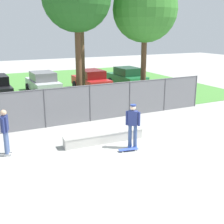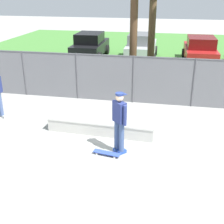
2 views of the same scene
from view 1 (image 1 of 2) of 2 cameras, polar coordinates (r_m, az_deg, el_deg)
name	(u,v)px [view 1 (image 1 of 2)]	position (r m, az deg, el deg)	size (l,w,h in m)	color
ground_plane	(137,154)	(11.64, 4.83, -8.10)	(80.00, 80.00, 0.00)	#9E9E99
grass_strip	(44,88)	(25.22, -13.15, 4.59)	(26.33, 20.00, 0.02)	#478438
concrete_ledge	(104,137)	(12.62, -1.61, -4.94)	(3.56, 0.65, 0.47)	#B7B5AD
skateboarder	(133,124)	(11.83, 4.08, -2.32)	(0.47, 0.45, 1.84)	#2647A5
skateboard	(128,149)	(11.83, 3.22, -7.28)	(0.82, 0.34, 0.09)	#334CB2
chainlink_fence	(90,102)	(15.36, -4.29, 1.99)	(14.40, 0.07, 1.96)	#4C4C51
tree_mid	(145,10)	(17.57, 6.46, 19.15)	(3.68, 3.68, 7.65)	#513823
car_silver	(43,83)	(22.90, -13.31, 5.60)	(2.08, 4.23, 1.66)	#B7BABF
car_red	(91,80)	(23.46, -4.09, 6.21)	(2.08, 4.23, 1.66)	#B21E1E
car_green	(127,77)	(25.01, 2.89, 6.82)	(2.08, 4.23, 1.66)	#1E6638
bystander	(5,130)	(11.83, -20.07, -3.39)	(0.36, 0.58, 1.82)	beige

